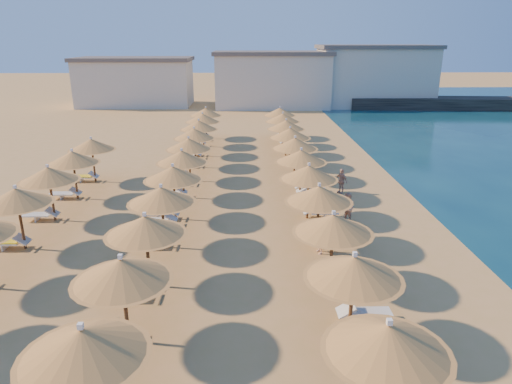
{
  "coord_description": "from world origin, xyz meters",
  "views": [
    {
      "loc": [
        0.08,
        -18.57,
        8.92
      ],
      "look_at": [
        0.6,
        4.0,
        1.3
      ],
      "focal_mm": 32.0,
      "sensor_mm": 36.0,
      "label": 1
    }
  ],
  "objects_px": {
    "beachgoer_b": "(348,208)",
    "beachgoer_c": "(341,181)",
    "jetty": "(464,103)",
    "parasol_row_west": "(178,165)",
    "parasol_row_east": "(305,165)",
    "beachgoer_a": "(320,237)"
  },
  "relations": [
    {
      "from": "jetty",
      "to": "beachgoer_a",
      "type": "relative_size",
      "value": 19.23
    },
    {
      "from": "parasol_row_west",
      "to": "beachgoer_a",
      "type": "bearing_deg",
      "value": -40.02
    },
    {
      "from": "jetty",
      "to": "beachgoer_a",
      "type": "xyz_separation_m",
      "value": [
        -25.81,
        -42.3,
        0.03
      ]
    },
    {
      "from": "beachgoer_a",
      "to": "beachgoer_c",
      "type": "relative_size",
      "value": 1.03
    },
    {
      "from": "beachgoer_c",
      "to": "beachgoer_b",
      "type": "bearing_deg",
      "value": -45.48
    },
    {
      "from": "parasol_row_west",
      "to": "parasol_row_east",
      "type": "bearing_deg",
      "value": 0.0
    },
    {
      "from": "parasol_row_east",
      "to": "beachgoer_b",
      "type": "relative_size",
      "value": 25.73
    },
    {
      "from": "parasol_row_west",
      "to": "beachgoer_b",
      "type": "height_order",
      "value": "parasol_row_west"
    },
    {
      "from": "beachgoer_a",
      "to": "parasol_row_east",
      "type": "bearing_deg",
      "value": 166.14
    },
    {
      "from": "parasol_row_east",
      "to": "beachgoer_b",
      "type": "xyz_separation_m",
      "value": [
        1.97,
        -2.27,
        -1.66
      ]
    },
    {
      "from": "beachgoer_b",
      "to": "beachgoer_a",
      "type": "xyz_separation_m",
      "value": [
        -1.95,
        -3.5,
        0.0
      ]
    },
    {
      "from": "parasol_row_east",
      "to": "parasol_row_west",
      "type": "bearing_deg",
      "value": 180.0
    },
    {
      "from": "parasol_row_east",
      "to": "beachgoer_c",
      "type": "bearing_deg",
      "value": 42.73
    },
    {
      "from": "parasol_row_east",
      "to": "beachgoer_c",
      "type": "xyz_separation_m",
      "value": [
        2.56,
        2.37,
        -1.67
      ]
    },
    {
      "from": "parasol_row_west",
      "to": "beachgoer_c",
      "type": "height_order",
      "value": "parasol_row_west"
    },
    {
      "from": "parasol_row_west",
      "to": "jetty",
      "type": "bearing_deg",
      "value": 48.18
    },
    {
      "from": "parasol_row_west",
      "to": "beachgoer_a",
      "type": "xyz_separation_m",
      "value": [
        6.87,
        -5.77,
        -1.65
      ]
    },
    {
      "from": "beachgoer_b",
      "to": "beachgoer_c",
      "type": "bearing_deg",
      "value": 138.64
    },
    {
      "from": "parasol_row_west",
      "to": "beachgoer_a",
      "type": "relative_size",
      "value": 25.67
    },
    {
      "from": "beachgoer_b",
      "to": "parasol_row_west",
      "type": "bearing_deg",
      "value": -138.5
    },
    {
      "from": "jetty",
      "to": "beachgoer_b",
      "type": "relative_size",
      "value": 19.28
    },
    {
      "from": "jetty",
      "to": "beachgoer_c",
      "type": "relative_size",
      "value": 19.74
    }
  ]
}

